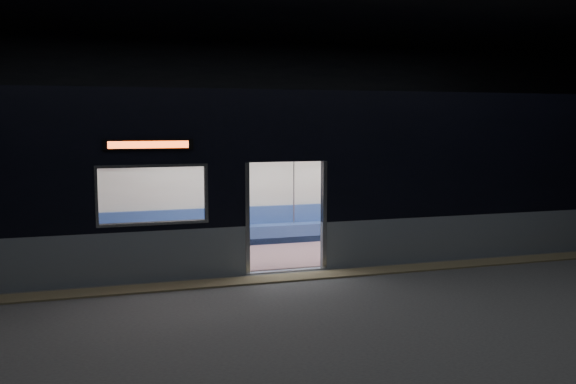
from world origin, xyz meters
name	(u,v)px	position (x,y,z in m)	size (l,w,h in m)	color
station_floor	(304,286)	(0.00, 0.00, -0.01)	(24.00, 14.00, 0.01)	#47494C
station_envelope	(304,67)	(0.00, 0.00, 3.66)	(24.00, 14.00, 5.00)	black
tactile_strip	(294,277)	(0.00, 0.55, 0.01)	(22.80, 0.50, 0.03)	#8C7F59
metro_car	(265,167)	(0.00, 2.54, 1.85)	(18.00, 3.04, 3.35)	gray
passenger	(426,202)	(4.31, 3.55, 0.81)	(0.41, 0.71, 1.41)	black
handbag	(430,209)	(4.29, 3.31, 0.68)	(0.27, 0.23, 0.14)	black
transit_map	(428,174)	(4.53, 3.85, 1.49)	(1.04, 0.03, 0.68)	white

